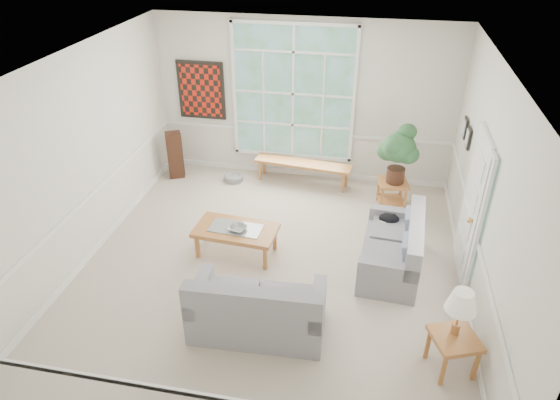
# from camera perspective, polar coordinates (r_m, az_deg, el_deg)

# --- Properties ---
(floor) EXTENTS (5.50, 6.00, 0.01)m
(floor) POSITION_cam_1_polar(r_m,az_deg,el_deg) (7.43, -1.06, -7.71)
(floor) COLOR #B5A796
(floor) RESTS_ON ground
(ceiling) EXTENTS (5.50, 6.00, 0.02)m
(ceiling) POSITION_cam_1_polar(r_m,az_deg,el_deg) (6.03, -1.35, 15.23)
(ceiling) COLOR white
(ceiling) RESTS_ON ground
(wall_back) EXTENTS (5.50, 0.02, 3.00)m
(wall_back) POSITION_cam_1_polar(r_m,az_deg,el_deg) (9.30, 2.78, 11.18)
(wall_back) COLOR silver
(wall_back) RESTS_ON ground
(wall_front) EXTENTS (5.50, 0.02, 3.00)m
(wall_front) POSITION_cam_1_polar(r_m,az_deg,el_deg) (4.30, -10.00, -16.38)
(wall_front) COLOR silver
(wall_front) RESTS_ON ground
(wall_left) EXTENTS (0.02, 6.00, 3.00)m
(wall_left) POSITION_cam_1_polar(r_m,az_deg,el_deg) (7.61, -21.93, 4.28)
(wall_left) COLOR silver
(wall_left) RESTS_ON ground
(wall_right) EXTENTS (0.02, 6.00, 3.00)m
(wall_right) POSITION_cam_1_polar(r_m,az_deg,el_deg) (6.65, 22.67, 0.21)
(wall_right) COLOR silver
(wall_right) RESTS_ON ground
(window_back) EXTENTS (2.30, 0.08, 2.40)m
(window_back) POSITION_cam_1_polar(r_m,az_deg,el_deg) (9.25, 1.51, 12.06)
(window_back) COLOR white
(window_back) RESTS_ON wall_back
(entry_door) EXTENTS (0.08, 0.90, 2.10)m
(entry_door) POSITION_cam_1_polar(r_m,az_deg,el_deg) (7.36, 21.00, -0.44)
(entry_door) COLOR white
(entry_door) RESTS_ON floor
(door_sidelight) EXTENTS (0.08, 0.26, 1.90)m
(door_sidelight) POSITION_cam_1_polar(r_m,az_deg,el_deg) (6.78, 21.80, -2.43)
(door_sidelight) COLOR white
(door_sidelight) RESTS_ON wall_right
(wall_art) EXTENTS (0.90, 0.06, 1.10)m
(wall_art) POSITION_cam_1_polar(r_m,az_deg,el_deg) (9.68, -9.00, 12.26)
(wall_art) COLOR maroon
(wall_art) RESTS_ON wall_back
(wall_frame_near) EXTENTS (0.04, 0.26, 0.32)m
(wall_frame_near) POSITION_cam_1_polar(r_m,az_deg,el_deg) (8.16, 20.65, 6.69)
(wall_frame_near) COLOR black
(wall_frame_near) RESTS_ON wall_right
(wall_frame_far) EXTENTS (0.04, 0.26, 0.32)m
(wall_frame_far) POSITION_cam_1_polar(r_m,az_deg,el_deg) (8.53, 20.34, 7.76)
(wall_frame_far) COLOR black
(wall_frame_far) RESTS_ON wall_right
(loveseat_right) EXTENTS (0.91, 1.60, 0.84)m
(loveseat_right) POSITION_cam_1_polar(r_m,az_deg,el_deg) (7.35, 12.66, -4.90)
(loveseat_right) COLOR gray
(loveseat_right) RESTS_ON floor
(loveseat_front) EXTENTS (1.67, 0.92, 0.88)m
(loveseat_front) POSITION_cam_1_polar(r_m,az_deg,el_deg) (6.21, -2.58, -11.52)
(loveseat_front) COLOR gray
(loveseat_front) RESTS_ON floor
(coffee_table) EXTENTS (1.26, 0.75, 0.45)m
(coffee_table) POSITION_cam_1_polar(r_m,az_deg,el_deg) (7.59, -5.00, -4.67)
(coffee_table) COLOR #A56532
(coffee_table) RESTS_ON floor
(pewter_bowl) EXTENTS (0.39, 0.39, 0.08)m
(pewter_bowl) POSITION_cam_1_polar(r_m,az_deg,el_deg) (7.40, -4.86, -3.22)
(pewter_bowl) COLOR gray
(pewter_bowl) RESTS_ON coffee_table
(window_bench) EXTENTS (1.86, 0.57, 0.43)m
(window_bench) POSITION_cam_1_polar(r_m,az_deg,el_deg) (9.49, 2.59, 3.12)
(window_bench) COLOR #A56532
(window_bench) RESTS_ON floor
(end_table) EXTENTS (0.57, 0.57, 0.49)m
(end_table) POSITION_cam_1_polar(r_m,az_deg,el_deg) (8.94, 12.63, 0.72)
(end_table) COLOR #A56532
(end_table) RESTS_ON floor
(houseplant) EXTENTS (0.62, 0.62, 1.05)m
(houseplant) POSITION_cam_1_polar(r_m,az_deg,el_deg) (8.58, 13.35, 5.11)
(houseplant) COLOR #2B5730
(houseplant) RESTS_ON end_table
(side_table) EXTENTS (0.63, 0.63, 0.49)m
(side_table) POSITION_cam_1_polar(r_m,az_deg,el_deg) (6.21, 19.03, -16.16)
(side_table) COLOR #A56532
(side_table) RESTS_ON floor
(table_lamp) EXTENTS (0.49, 0.49, 0.59)m
(table_lamp) POSITION_cam_1_polar(r_m,az_deg,el_deg) (5.89, 19.80, -12.04)
(table_lamp) COLOR white
(table_lamp) RESTS_ON side_table
(pet_bed) EXTENTS (0.49, 0.49, 0.11)m
(pet_bed) POSITION_cam_1_polar(r_m,az_deg,el_deg) (9.69, -5.31, 2.57)
(pet_bed) COLOR slate
(pet_bed) RESTS_ON floor
(floor_speaker) EXTENTS (0.35, 0.32, 0.92)m
(floor_speaker) POSITION_cam_1_polar(r_m,az_deg,el_deg) (9.82, -11.92, 5.07)
(floor_speaker) COLOR #361C12
(floor_speaker) RESTS_ON floor
(cat) EXTENTS (0.36, 0.30, 0.15)m
(cat) POSITION_cam_1_polar(r_m,az_deg,el_deg) (7.76, 12.36, -2.03)
(cat) COLOR black
(cat) RESTS_ON loveseat_right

